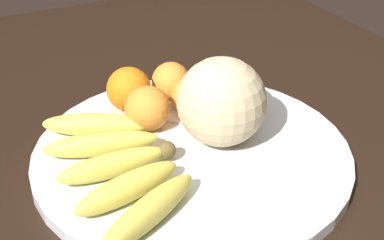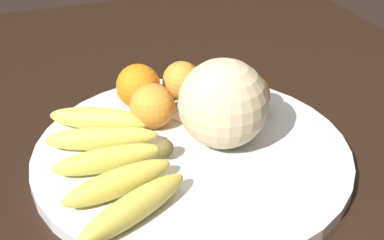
{
  "view_description": "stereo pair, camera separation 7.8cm",
  "coord_description": "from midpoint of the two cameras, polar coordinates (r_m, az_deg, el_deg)",
  "views": [
    {
      "loc": [
        0.54,
        -0.33,
        1.23
      ],
      "look_at": [
        -0.05,
        -0.03,
        0.83
      ],
      "focal_mm": 50.0,
      "sensor_mm": 36.0,
      "label": 1
    },
    {
      "loc": [
        0.58,
        -0.26,
        1.23
      ],
      "look_at": [
        -0.05,
        -0.03,
        0.83
      ],
      "focal_mm": 50.0,
      "sensor_mm": 36.0,
      "label": 2
    }
  ],
  "objects": [
    {
      "name": "produce_tag",
      "position": [
        0.87,
        2.96,
        -0.13
      ],
      "size": [
        0.08,
        0.07,
        0.0
      ],
      "rotation": [
        0.0,
        0.0,
        0.72
      ],
      "color": "white",
      "rests_on": "fruit_bowl"
    },
    {
      "name": "fruit_bowl",
      "position": [
        0.81,
        2.75,
        -3.61
      ],
      "size": [
        0.48,
        0.48,
        0.02
      ],
      "color": "silver",
      "rests_on": "kitchen_table"
    },
    {
      "name": "orange_front_right",
      "position": [
        0.88,
        8.6,
        2.59
      ],
      "size": [
        0.07,
        0.07,
        0.07
      ],
      "color": "orange",
      "rests_on": "fruit_bowl"
    },
    {
      "name": "banana_bunch",
      "position": [
        0.75,
        -5.53,
        -4.31
      ],
      "size": [
        0.33,
        0.18,
        0.04
      ],
      "rotation": [
        0.0,
        0.0,
        4.7
      ],
      "color": "brown",
      "rests_on": "fruit_bowl"
    },
    {
      "name": "orange_mid_center",
      "position": [
        0.92,
        1.31,
        4.18
      ],
      "size": [
        0.07,
        0.07,
        0.07
      ],
      "color": "orange",
      "rests_on": "fruit_bowl"
    },
    {
      "name": "orange_back_left",
      "position": [
        0.9,
        -3.29,
        3.58
      ],
      "size": [
        0.07,
        0.07,
        0.07
      ],
      "color": "orange",
      "rests_on": "fruit_bowl"
    },
    {
      "name": "orange_front_left",
      "position": [
        0.84,
        -1.62,
        1.44
      ],
      "size": [
        0.07,
        0.07,
        0.07
      ],
      "color": "orange",
      "rests_on": "fruit_bowl"
    },
    {
      "name": "orange_top_small",
      "position": [
        0.93,
        6.88,
        4.06
      ],
      "size": [
        0.06,
        0.06,
        0.06
      ],
      "color": "orange",
      "rests_on": "fruit_bowl"
    },
    {
      "name": "orange_back_right",
      "position": [
        0.88,
        3.03,
        2.48
      ],
      "size": [
        0.06,
        0.06,
        0.06
      ],
      "color": "orange",
      "rests_on": "fruit_bowl"
    },
    {
      "name": "melon",
      "position": [
        0.79,
        6.18,
        1.67
      ],
      "size": [
        0.13,
        0.13,
        0.13
      ],
      "color": "beige",
      "rests_on": "fruit_bowl"
    },
    {
      "name": "kitchen_table",
      "position": [
        0.84,
        5.95,
        -10.11
      ],
      "size": [
        1.62,
        1.14,
        0.76
      ],
      "color": "black",
      "rests_on": "ground_plane"
    }
  ]
}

